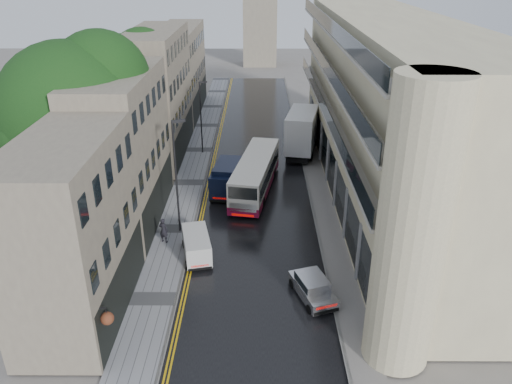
# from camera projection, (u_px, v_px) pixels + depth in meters

# --- Properties ---
(road) EXTENTS (9.00, 85.00, 0.02)m
(road) POSITION_uv_depth(u_px,v_px,m) (256.00, 184.00, 44.02)
(road) COLOR black
(road) RESTS_ON ground
(left_sidewalk) EXTENTS (2.70, 85.00, 0.12)m
(left_sidewalk) POSITION_uv_depth(u_px,v_px,m) (190.00, 183.00, 44.02)
(left_sidewalk) COLOR gray
(left_sidewalk) RESTS_ON ground
(right_sidewalk) EXTENTS (1.80, 85.00, 0.12)m
(right_sidewalk) POSITION_uv_depth(u_px,v_px,m) (317.00, 183.00, 43.98)
(right_sidewalk) COLOR slate
(right_sidewalk) RESTS_ON ground
(old_shop_row) EXTENTS (4.50, 56.00, 12.00)m
(old_shop_row) POSITION_uv_depth(u_px,v_px,m) (148.00, 110.00, 43.77)
(old_shop_row) COLOR gray
(old_shop_row) RESTS_ON ground
(modern_block) EXTENTS (8.00, 40.00, 14.00)m
(modern_block) POSITION_uv_depth(u_px,v_px,m) (385.00, 111.00, 39.65)
(modern_block) COLOR beige
(modern_block) RESTS_ON ground
(tree_near) EXTENTS (10.56, 10.56, 13.89)m
(tree_near) POSITION_uv_depth(u_px,v_px,m) (74.00, 136.00, 34.33)
(tree_near) COLOR black
(tree_near) RESTS_ON ground
(tree_far) EXTENTS (9.24, 9.24, 12.46)m
(tree_far) POSITION_uv_depth(u_px,v_px,m) (125.00, 98.00, 46.40)
(tree_far) COLOR black
(tree_far) RESTS_ON ground
(cream_bus) EXTENTS (4.28, 11.04, 2.94)m
(cream_bus) POSITION_uv_depth(u_px,v_px,m) (235.00, 189.00, 39.52)
(cream_bus) COLOR white
(cream_bus) RESTS_ON road
(white_lorry) EXTENTS (4.26, 8.96, 4.53)m
(white_lorry) POSITION_uv_depth(u_px,v_px,m) (288.00, 137.00, 48.48)
(white_lorry) COLOR silver
(white_lorry) RESTS_ON road
(silver_hatchback) EXTENTS (2.72, 4.01, 1.38)m
(silver_hatchback) POSITION_uv_depth(u_px,v_px,m) (310.00, 303.00, 27.67)
(silver_hatchback) COLOR #BAB9BF
(silver_hatchback) RESTS_ON road
(white_van) EXTENTS (2.38, 4.01, 1.70)m
(white_van) POSITION_uv_depth(u_px,v_px,m) (187.00, 257.00, 31.58)
(white_van) COLOR silver
(white_van) RESTS_ON road
(navy_van) EXTENTS (2.84, 5.62, 2.74)m
(navy_van) POSITION_uv_depth(u_px,v_px,m) (212.00, 185.00, 40.46)
(navy_van) COLOR black
(navy_van) RESTS_ON road
(pedestrian) EXTENTS (0.78, 0.66, 1.82)m
(pedestrian) POSITION_uv_depth(u_px,v_px,m) (164.00, 230.00, 34.40)
(pedestrian) COLOR black
(pedestrian) RESTS_ON left_sidewalk
(lamp_post_near) EXTENTS (0.94, 0.52, 8.23)m
(lamp_post_near) POSITION_uv_depth(u_px,v_px,m) (176.00, 178.00, 34.50)
(lamp_post_near) COLOR black
(lamp_post_near) RESTS_ON left_sidewalk
(lamp_post_far) EXTENTS (0.81, 0.48, 7.17)m
(lamp_post_far) POSITION_uv_depth(u_px,v_px,m) (201.00, 118.00, 49.27)
(lamp_post_far) COLOR black
(lamp_post_far) RESTS_ON left_sidewalk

